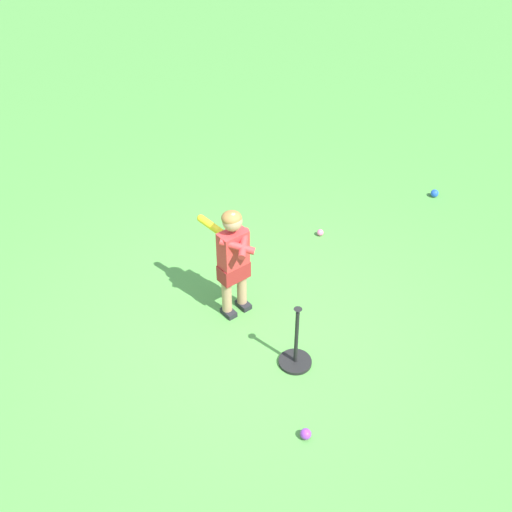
{
  "coord_description": "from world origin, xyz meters",
  "views": [
    {
      "loc": [
        2.68,
        -3.01,
        4.08
      ],
      "look_at": [
        -0.32,
        0.46,
        0.45
      ],
      "focal_mm": 45.23,
      "sensor_mm": 36.0,
      "label": 1
    }
  ],
  "objects_px": {
    "child_batter": "(233,254)",
    "play_ball_far_left": "(306,434)",
    "play_ball_near_batter": "(435,193)",
    "batting_tee": "(296,354)",
    "play_ball_midfield": "(320,233)"
  },
  "relations": [
    {
      "from": "play_ball_far_left",
      "to": "play_ball_midfield",
      "type": "relative_size",
      "value": 1.2
    },
    {
      "from": "child_batter",
      "to": "batting_tee",
      "type": "xyz_separation_m",
      "value": [
        0.83,
        -0.15,
        -0.55
      ]
    },
    {
      "from": "play_ball_near_batter",
      "to": "batting_tee",
      "type": "bearing_deg",
      "value": -83.18
    },
    {
      "from": "child_batter",
      "to": "play_ball_near_batter",
      "type": "bearing_deg",
      "value": 80.93
    },
    {
      "from": "child_batter",
      "to": "play_ball_far_left",
      "type": "xyz_separation_m",
      "value": [
        1.36,
        -0.69,
        -0.61
      ]
    },
    {
      "from": "play_ball_far_left",
      "to": "play_ball_midfield",
      "type": "xyz_separation_m",
      "value": [
        -1.44,
        2.14,
        -0.01
      ]
    },
    {
      "from": "play_ball_far_left",
      "to": "play_ball_near_batter",
      "type": "distance_m",
      "value": 3.72
    },
    {
      "from": "play_ball_far_left",
      "to": "batting_tee",
      "type": "distance_m",
      "value": 0.75
    },
    {
      "from": "play_ball_near_batter",
      "to": "batting_tee",
      "type": "height_order",
      "value": "batting_tee"
    },
    {
      "from": "play_ball_far_left",
      "to": "play_ball_midfield",
      "type": "distance_m",
      "value": 2.58
    },
    {
      "from": "child_batter",
      "to": "play_ball_midfield",
      "type": "xyz_separation_m",
      "value": [
        -0.08,
        1.45,
        -0.61
      ]
    },
    {
      "from": "play_ball_far_left",
      "to": "batting_tee",
      "type": "xyz_separation_m",
      "value": [
        -0.52,
        0.54,
        0.06
      ]
    },
    {
      "from": "child_batter",
      "to": "batting_tee",
      "type": "distance_m",
      "value": 1.01
    },
    {
      "from": "child_batter",
      "to": "play_ball_midfield",
      "type": "height_order",
      "value": "child_batter"
    },
    {
      "from": "play_ball_near_batter",
      "to": "child_batter",
      "type": "bearing_deg",
      "value": -99.07
    }
  ]
}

